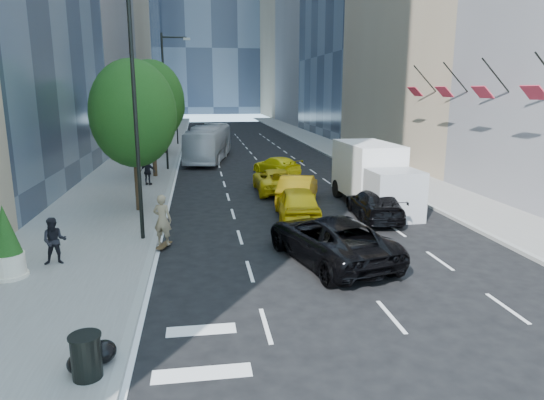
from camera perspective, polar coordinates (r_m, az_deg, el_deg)
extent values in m
plane|color=black|center=(17.35, 5.69, -7.89)|extent=(160.00, 160.00, 0.00)
cube|color=slate|center=(46.36, -14.68, 4.95)|extent=(6.00, 120.00, 0.15)
cube|color=slate|center=(48.21, 8.48, 5.51)|extent=(4.00, 120.00, 0.15)
cube|color=gray|center=(118.17, 4.56, 22.02)|extent=(20.00, 24.00, 50.00)
cylinder|color=black|center=(19.87, -15.77, 9.57)|extent=(0.16, 0.16, 10.00)
cylinder|color=black|center=(37.79, -12.51, 11.09)|extent=(0.16, 0.16, 10.00)
cylinder|color=black|center=(37.91, -11.44, 18.26)|extent=(1.80, 0.12, 0.12)
cube|color=#99998C|center=(37.88, -10.00, 18.17)|extent=(0.50, 0.22, 0.15)
cylinder|color=black|center=(25.28, -15.55, 2.36)|extent=(0.30, 0.30, 3.15)
ellipsoid|color=#15330D|center=(24.92, -16.00, 9.74)|extent=(4.20, 4.20, 5.25)
cylinder|color=black|center=(35.10, -13.70, 5.48)|extent=(0.30, 0.30, 3.38)
ellipsoid|color=#15330D|center=(34.85, -14.00, 11.17)|extent=(4.50, 4.50, 5.62)
cylinder|color=black|center=(48.01, -12.40, 7.17)|extent=(0.30, 0.30, 2.93)
ellipsoid|color=#15330D|center=(47.82, -12.57, 10.78)|extent=(3.90, 3.90, 4.88)
cylinder|color=black|center=(55.85, -11.13, 9.16)|extent=(0.14, 0.14, 5.20)
imported|color=black|center=(55.77, -11.20, 10.80)|extent=(2.48, 0.53, 1.00)
cube|color=#B2293B|center=(24.53, 28.49, 11.05)|extent=(0.64, 1.30, 0.64)
cylinder|color=black|center=(28.20, 24.82, 13.19)|extent=(1.75, 0.08, 1.75)
cube|color=#B2293B|center=(27.84, 23.51, 11.57)|extent=(0.64, 1.30, 0.64)
cylinder|color=black|center=(31.63, 20.79, 13.37)|extent=(1.75, 0.08, 1.75)
cube|color=#B2293B|center=(31.32, 19.60, 11.91)|extent=(0.64, 1.30, 0.64)
cylinder|color=black|center=(35.19, 17.55, 13.47)|extent=(1.75, 0.08, 1.75)
cube|color=#B2293B|center=(34.90, 16.48, 12.15)|extent=(0.64, 1.30, 0.64)
imported|color=#7D6A4E|center=(19.44, -12.75, -2.70)|extent=(0.87, 0.72, 2.04)
imported|color=black|center=(17.74, 6.85, -4.55)|extent=(4.23, 6.60, 1.69)
imported|color=black|center=(23.86, 11.98, -0.51)|extent=(2.58, 5.18, 1.45)
imported|color=#DFB80B|center=(23.29, 3.00, -0.33)|extent=(2.37, 4.96, 1.64)
imported|color=#F3A20C|center=(26.55, 3.07, 1.29)|extent=(3.23, 5.19, 1.61)
imported|color=gold|center=(29.56, 0.38, 2.32)|extent=(2.43, 5.18, 1.43)
imported|color=yellow|center=(35.81, 0.54, 4.07)|extent=(3.56, 4.85, 1.31)
imported|color=silver|center=(43.26, -7.44, 6.67)|extent=(4.48, 11.33, 3.08)
cube|color=silver|center=(26.95, 11.15, 3.64)|extent=(2.66, 4.86, 2.80)
cube|color=gray|center=(23.90, 14.18, 0.55)|extent=(2.46, 2.16, 2.39)
cylinder|color=black|center=(23.24, 12.07, -1.39)|extent=(0.40, 1.05, 1.04)
cylinder|color=black|center=(24.16, 16.85, -1.12)|extent=(0.40, 1.05, 1.04)
cylinder|color=black|center=(28.36, 7.75, 1.34)|extent=(0.40, 1.05, 1.04)
cylinder|color=black|center=(29.11, 11.82, 1.48)|extent=(0.40, 1.05, 1.04)
imported|color=black|center=(18.50, -24.22, -4.43)|extent=(0.89, 0.73, 1.68)
imported|color=black|center=(31.97, -14.40, 3.25)|extent=(1.09, 0.76, 1.72)
cylinder|color=black|center=(11.43, -21.00, -16.89)|extent=(0.62, 0.62, 0.94)
cylinder|color=beige|center=(18.03, -28.53, -6.76)|extent=(1.01, 1.01, 0.81)
cone|color=#15330D|center=(17.69, -28.95, -3.05)|extent=(0.91, 0.91, 1.62)
ellipsoid|color=black|center=(11.99, -19.22, -16.48)|extent=(0.58, 0.64, 0.49)
ellipsoid|color=black|center=(11.79, -21.79, -17.39)|extent=(0.51, 0.56, 0.43)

